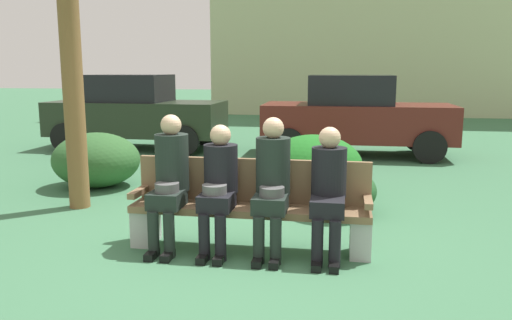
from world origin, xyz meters
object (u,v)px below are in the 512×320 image
shrub_near_bench (337,190)px  shrub_mid_lawn (96,160)px  parked_car_near (136,112)px  parked_car_far (356,116)px  seated_man_centerleft (219,182)px  park_bench (250,206)px  seated_man_centerright (272,180)px  seated_man_leftmost (170,175)px  seated_man_rightmost (328,186)px  shrub_far_lawn (314,165)px

shrub_near_bench → shrub_mid_lawn: bearing=165.7°
parked_car_near → shrub_mid_lawn: bearing=-76.3°
parked_car_far → seated_man_centerleft: bearing=-103.2°
park_bench → shrub_mid_lawn: bearing=140.7°
park_bench → seated_man_centerright: (0.24, -0.13, 0.31)m
park_bench → shrub_mid_lawn: 3.68m
parked_car_near → parked_car_far: size_ratio=1.00×
parked_car_far → shrub_near_bench: bearing=-93.7°
seated_man_centerright → shrub_mid_lawn: seated_man_centerright is taller
seated_man_leftmost → seated_man_centerleft: seated_man_leftmost is taller
seated_man_leftmost → shrub_mid_lawn: bearing=129.8°
seated_man_rightmost → shrub_far_lawn: (-0.29, 2.51, -0.27)m
park_bench → seated_man_centerleft: (-0.29, -0.14, 0.27)m
shrub_near_bench → parked_car_near: bearing=134.3°
seated_man_centerright → shrub_near_bench: (0.61, 1.52, -0.44)m
shrub_mid_lawn → parked_car_near: 3.94m
seated_man_rightmost → shrub_near_bench: seated_man_rightmost is taller
seated_man_leftmost → seated_man_centerright: (1.04, -0.00, -0.01)m
seated_man_centerleft → parked_car_far: bearing=76.8°
seated_man_centerright → parked_car_far: parked_car_far is taller
shrub_near_bench → shrub_mid_lawn: size_ratio=0.73×
shrub_far_lawn → shrub_near_bench: bearing=-70.5°
seated_man_leftmost → shrub_mid_lawn: (-2.05, 2.46, -0.33)m
seated_man_centerleft → seated_man_rightmost: 1.08m
seated_man_rightmost → shrub_mid_lawn: size_ratio=0.94×
seated_man_leftmost → shrub_far_lawn: seated_man_leftmost is taller
seated_man_centerleft → shrub_mid_lawn: bearing=136.0°
shrub_near_bench → seated_man_centerleft: bearing=-126.9°
parked_car_near → park_bench: bearing=-58.4°
seated_man_centerleft → parked_car_far: (1.44, 6.16, 0.13)m
seated_man_rightmost → shrub_far_lawn: bearing=96.5°
shrub_near_bench → shrub_far_lawn: shrub_far_lawn is taller
parked_car_far → seated_man_rightmost: bearing=-93.4°
parked_car_near → parked_car_far: bearing=-1.4°
shrub_far_lawn → parked_car_near: parked_car_near is taller
shrub_near_bench → shrub_far_lawn: (-0.35, 0.99, 0.13)m
seated_man_leftmost → parked_car_far: parked_car_far is taller
shrub_mid_lawn → seated_man_centerright: bearing=-38.6°
seated_man_leftmost → park_bench: bearing=9.3°
seated_man_centerright → shrub_mid_lawn: size_ratio=1.00×
seated_man_centerright → shrub_near_bench: bearing=68.0°
seated_man_leftmost → seated_man_centerright: bearing=-0.1°
seated_man_centerright → shrub_mid_lawn: (-3.08, 2.46, -0.32)m
shrub_mid_lawn → parked_car_near: bearing=103.7°
park_bench → parked_car_near: bearing=121.6°
seated_man_centerright → seated_man_rightmost: 0.55m
seated_man_leftmost → seated_man_rightmost: seated_man_leftmost is taller
seated_man_centerright → seated_man_rightmost: size_ratio=1.07×
parked_car_near → seated_man_leftmost: bearing=-64.6°
seated_man_centerright → park_bench: bearing=151.0°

